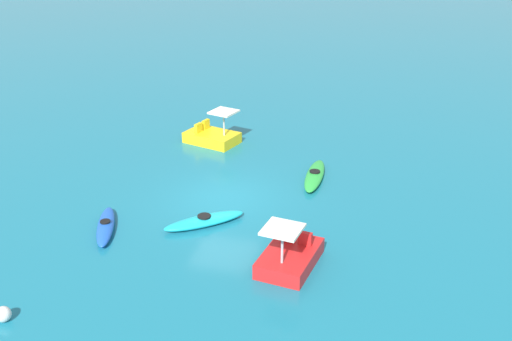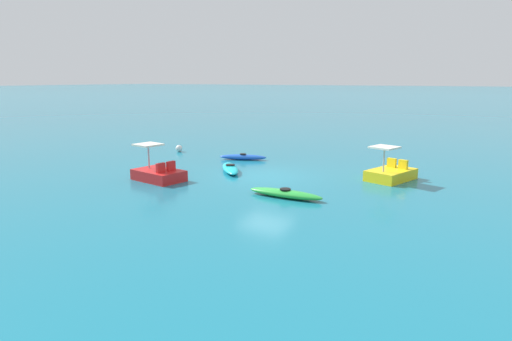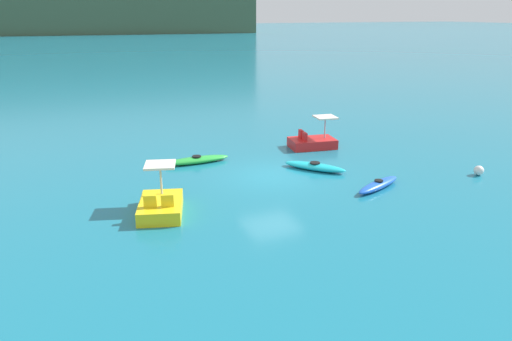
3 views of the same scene
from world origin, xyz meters
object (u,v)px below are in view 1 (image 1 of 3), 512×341
at_px(pedal_boat_yellow, 212,136).
at_px(pedal_boat_red, 290,256).
at_px(kayak_blue, 106,226).
at_px(kayak_green, 315,175).
at_px(buoy_white, 3,314).
at_px(kayak_cyan, 204,221).

bearing_deg(pedal_boat_yellow, pedal_boat_red, 30.44).
bearing_deg(kayak_blue, kayak_green, 133.13).
bearing_deg(pedal_boat_red, kayak_blue, -95.39).
height_order(pedal_boat_red, buoy_white, pedal_boat_red).
bearing_deg(kayak_cyan, kayak_green, 146.32).
bearing_deg(kayak_cyan, pedal_boat_yellow, -164.20).
xyz_separation_m(kayak_green, pedal_boat_red, (6.57, 0.24, 0.17)).
height_order(kayak_blue, pedal_boat_yellow, pedal_boat_yellow).
bearing_deg(kayak_cyan, pedal_boat_red, 61.90).
bearing_deg(kayak_blue, pedal_boat_red, 84.61).
xyz_separation_m(kayak_green, buoy_white, (11.14, -6.73, 0.06)).
bearing_deg(kayak_cyan, buoy_white, -29.16).
distance_m(kayak_cyan, pedal_boat_yellow, 7.97).
bearing_deg(pedal_boat_red, kayak_green, -177.91).
height_order(kayak_cyan, kayak_green, same).
relative_size(kayak_green, pedal_boat_red, 1.23).
height_order(kayak_cyan, pedal_boat_yellow, pedal_boat_yellow).
height_order(kayak_green, kayak_blue, same).
height_order(kayak_cyan, kayak_blue, same).
bearing_deg(buoy_white, kayak_green, 148.86).
bearing_deg(kayak_cyan, kayak_blue, -69.40).
height_order(kayak_cyan, buoy_white, buoy_white).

